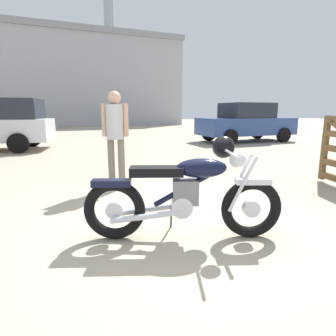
# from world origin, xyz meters

# --- Properties ---
(ground_plane) EXTENTS (80.00, 80.00, 0.00)m
(ground_plane) POSITION_xyz_m (0.00, 0.00, 0.00)
(ground_plane) COLOR tan
(vintage_motorcycle) EXTENTS (2.03, 0.76, 1.07)m
(vintage_motorcycle) POSITION_xyz_m (0.07, -0.26, 0.49)
(vintage_motorcycle) COLOR black
(vintage_motorcycle) RESTS_ON ground_plane
(bystander) EXTENTS (0.43, 0.30, 1.66)m
(bystander) POSITION_xyz_m (-0.40, 1.96, 1.02)
(bystander) COLOR #706656
(bystander) RESTS_ON ground_plane
(white_estate_far) EXTENTS (4.30, 2.13, 1.67)m
(white_estate_far) POSITION_xyz_m (6.00, 7.90, 0.84)
(white_estate_far) COLOR black
(white_estate_far) RESTS_ON ground_plane
(industrial_building) EXTENTS (23.07, 15.05, 17.73)m
(industrial_building) POSITION_xyz_m (-2.75, 28.68, 4.15)
(industrial_building) COLOR #9EA0A8
(industrial_building) RESTS_ON ground_plane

